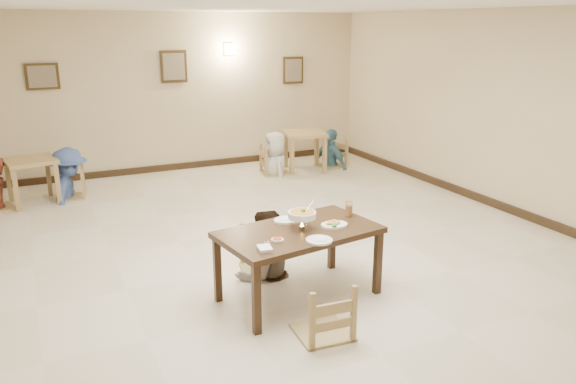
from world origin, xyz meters
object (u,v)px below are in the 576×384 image
drink_glass (349,210)px  bg_table_left (31,167)px  chair_near (323,283)px  bg_chair_lr (68,169)px  main_diner (264,211)px  curry_warmer (302,215)px  bg_chair_rl (275,146)px  bg_diner_b (65,148)px  bg_diner_d (331,129)px  main_table (299,237)px  bg_table_right (305,139)px  chair_far (261,231)px  bg_chair_rr (331,140)px  bg_diner_c (275,132)px

drink_glass → bg_table_left: 5.52m
chair_near → bg_chair_lr: chair_near is taller
main_diner → bg_chair_lr: 4.47m
chair_near → curry_warmer: (0.16, 0.76, 0.39)m
bg_chair_lr → bg_chair_rl: bg_chair_rl is taller
bg_diner_b → bg_diner_d: 4.97m
bg_table_left → bg_chair_lr: size_ratio=0.86×
main_table → bg_diner_b: (-1.86, 4.77, 0.17)m
chair_near → bg_chair_rl: bearing=-105.4°
main_diner → bg_diner_d: size_ratio=1.01×
bg_table_left → bg_diner_d: bg_diner_d is taller
bg_chair_lr → bg_chair_rl: (3.72, 0.02, 0.05)m
bg_table_left → bg_diner_b: (0.54, 0.05, 0.25)m
bg_chair_lr → bg_diner_d: bearing=98.1°
bg_table_right → chair_far: bearing=-122.8°
bg_table_left → bg_diner_d: 5.52m
bg_chair_lr → bg_chair_rr: 4.97m
chair_near → bg_chair_rl: bg_chair_rl is taller
drink_glass → bg_diner_b: 5.28m
chair_near → bg_chair_lr: 5.80m
chair_far → drink_glass: chair_far is taller
chair_far → curry_warmer: bearing=-67.1°
main_diner → bg_table_right: (2.59, 4.11, -0.14)m
bg_diner_b → bg_diner_d: bg_diner_b is taller
chair_near → bg_table_left: (-2.28, 5.48, 0.08)m
bg_chair_rl → bg_diner_d: bg_diner_d is taller
chair_far → curry_warmer: (0.14, -0.77, 0.41)m
main_table → bg_diner_c: bearing=60.2°
curry_warmer → bg_diner_d: 5.74m
bg_diner_c → chair_near: bearing=-14.6°
main_table → chair_near: size_ratio=1.66×
bg_chair_rr → bg_chair_lr: bearing=-104.0°
chair_far → bg_diner_d: size_ratio=0.65×
main_table → main_diner: main_diner is taller
chair_far → curry_warmer: curry_warmer is taller
chair_far → bg_chair_rr: bearing=64.2°
bg_table_right → bg_chair_rr: bg_chair_rr is taller
bg_chair_lr → curry_warmer: bearing=28.9°
chair_far → main_diner: 0.29m
drink_glass → bg_chair_rl: 4.80m
bg_chair_rr → bg_diner_b: size_ratio=0.65×
bg_diner_b → bg_diner_c: size_ratio=1.04×
main_table → bg_chair_lr: size_ratio=1.75×
main_diner → chair_far: bearing=-99.9°
bg_chair_rl → drink_glass: bearing=174.9°
chair_far → main_diner: bearing=-77.5°
bg_chair_lr → bg_diner_c: 3.73m
main_table → bg_diner_b: 5.13m
bg_table_right → chair_near: bearing=-115.2°
chair_near → bg_diner_c: 5.90m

